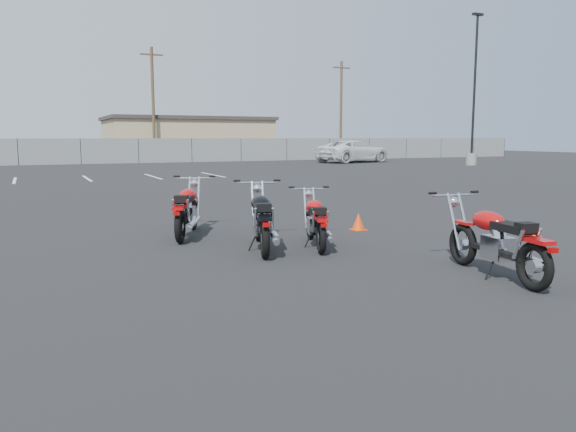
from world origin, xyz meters
name	(u,v)px	position (x,y,z in m)	size (l,w,h in m)	color
ground	(293,266)	(0.00, 0.00, 0.00)	(120.00, 120.00, 0.00)	black
motorcycle_front_red	(187,210)	(-0.74, 3.11, 0.49)	(1.32, 2.16, 1.09)	black
motorcycle_second_black	(262,220)	(0.06, 1.34, 0.50)	(1.15, 2.21, 1.10)	black
motorcycle_third_red	(316,221)	(1.00, 1.19, 0.44)	(1.05, 1.94, 0.96)	black
motorcycle_rear_red	(497,242)	(2.20, -1.73, 0.48)	(0.84, 2.17, 1.06)	black
training_cone_near	(358,222)	(2.59, 2.36, 0.17)	(0.29, 0.29, 0.35)	#F13D0C
training_cone_far	(534,229)	(5.24, 0.35, 0.13)	(0.22, 0.22, 0.27)	#F13D0C
light_pole_east	(473,127)	(23.94, 22.24, 2.56)	(0.80, 0.70, 9.95)	gray
chainlink_fence	(81,151)	(0.00, 35.00, 0.90)	(80.06, 0.06, 1.80)	slate
tan_building_east	(187,138)	(10.00, 44.00, 1.86)	(14.40, 9.40, 3.70)	tan
utility_pole_c	(153,102)	(6.00, 39.00, 4.69)	(1.80, 0.24, 9.00)	#463320
utility_pole_d	(341,108)	(24.00, 40.00, 4.69)	(1.80, 0.24, 9.00)	#463320
parking_line_stripes	(52,179)	(-2.50, 20.00, 0.00)	(15.12, 4.00, 0.01)	silver
white_van	(353,145)	(19.00, 29.44, 1.31)	(6.91, 2.76, 2.63)	white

